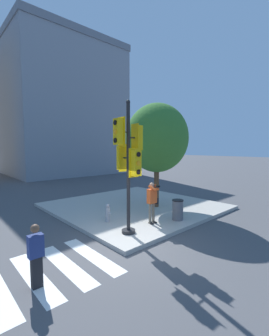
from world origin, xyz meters
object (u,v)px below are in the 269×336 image
fire_hydrant (108,213)px  trash_bin (178,210)px  traffic_signal_pole (128,157)px  street_tree (157,138)px  person_photographer (152,199)px  pedestrian_distant (36,254)px

fire_hydrant → trash_bin: (2.41, -1.83, 0.06)m
traffic_signal_pole → trash_bin: (2.57, -0.30, -2.35)m
street_tree → trash_bin: (-0.96, -2.12, -3.18)m
person_photographer → trash_bin: person_photographer is taller
fire_hydrant → traffic_signal_pole: bearing=-95.8°
fire_hydrant → trash_bin: size_ratio=0.89×
pedestrian_distant → trash_bin: bearing=4.9°
person_photographer → fire_hydrant: 1.98m
pedestrian_distant → trash_bin: (6.14, 0.52, -0.21)m
street_tree → fire_hydrant: bearing=-175.1°
person_photographer → street_tree: 3.73m
traffic_signal_pole → street_tree: street_tree is taller
pedestrian_distant → street_tree: street_tree is taller
person_photographer → pedestrian_distant: (-5.01, -0.98, -0.37)m
pedestrian_distant → person_photographer: bearing=11.1°
person_photographer → street_tree: bearing=38.5°
traffic_signal_pole → person_photographer: 2.29m
trash_bin → pedestrian_distant: bearing=-175.1°
traffic_signal_pole → person_photographer: traffic_signal_pole is taller
traffic_signal_pole → pedestrian_distant: traffic_signal_pole is taller
pedestrian_distant → fire_hydrant: (3.73, 2.36, -0.26)m
trash_bin → street_tree: bearing=65.6°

